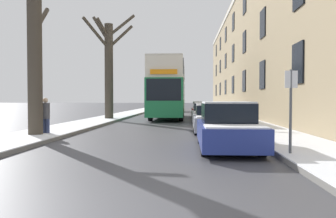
{
  "coord_description": "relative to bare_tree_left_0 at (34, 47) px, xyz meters",
  "views": [
    {
      "loc": [
        1.27,
        -4.03,
        1.53
      ],
      "look_at": [
        0.01,
        17.42,
        0.92
      ],
      "focal_mm": 35.0,
      "sensor_mm": 36.0,
      "label": 1
    }
  ],
  "objects": [
    {
      "name": "parked_car_3",
      "position": [
        7.3,
        15.21,
        -2.97
      ],
      "size": [
        1.72,
        4.52,
        1.39
      ],
      "color": "maroon",
      "rests_on": "ground"
    },
    {
      "name": "double_decker_bus",
      "position": [
        4.51,
        14.07,
        -1.03
      ],
      "size": [
        2.59,
        10.58,
        4.58
      ],
      "color": "#1E7A47",
      "rests_on": "ground"
    },
    {
      "name": "parked_car_2",
      "position": [
        7.3,
        9.21,
        -2.98
      ],
      "size": [
        1.86,
        4.53,
        1.36
      ],
      "color": "#9EA3AD",
      "rests_on": "ground"
    },
    {
      "name": "bare_tree_left_0",
      "position": [
        0.0,
        0.0,
        0.0
      ],
      "size": [
        1.52,
        3.51,
        7.44
      ],
      "color": "#423A30",
      "rests_on": "ground"
    },
    {
      "name": "parked_car_1",
      "position": [
        7.3,
        2.79,
        -2.99
      ],
      "size": [
        1.89,
        4.45,
        1.34
      ],
      "color": "#9EA3AD",
      "rests_on": "ground"
    },
    {
      "name": "terrace_facade_right",
      "position": [
        15.4,
        22.28,
        2.56
      ],
      "size": [
        9.1,
        53.8,
        12.34
      ],
      "color": "tan",
      "rests_on": "ground"
    },
    {
      "name": "street_sign_post",
      "position": [
        8.7,
        -4.14,
        -2.29
      ],
      "size": [
        0.32,
        0.07,
        2.3
      ],
      "color": "#4C4F54",
      "rests_on": "ground"
    },
    {
      "name": "sidewalk_left",
      "position": [
        -0.08,
        44.38,
        -3.54
      ],
      "size": [
        2.51,
        130.0,
        0.16
      ],
      "color": "slate",
      "rests_on": "ground"
    },
    {
      "name": "parked_car_0",
      "position": [
        7.3,
        -2.47,
        -2.95
      ],
      "size": [
        1.75,
        4.22,
        1.47
      ],
      "color": "navy",
      "rests_on": "ground"
    },
    {
      "name": "pedestrian_left_sidewalk",
      "position": [
        0.22,
        0.5,
        -2.73
      ],
      "size": [
        0.35,
        0.35,
        1.61
      ],
      "rotation": [
        0.0,
        0.0,
        0.12
      ],
      "color": "navy",
      "rests_on": "ground"
    },
    {
      "name": "sidewalk_right",
      "position": [
        9.65,
        44.38,
        -3.54
      ],
      "size": [
        2.51,
        130.0,
        0.16
      ],
      "color": "slate",
      "rests_on": "ground"
    },
    {
      "name": "oncoming_van",
      "position": [
        3.1,
        30.87,
        -2.41
      ],
      "size": [
        1.97,
        5.69,
        2.22
      ],
      "color": "#333842",
      "rests_on": "ground"
    },
    {
      "name": "bare_tree_left_1",
      "position": [
        0.26,
        11.33,
        0.46
      ],
      "size": [
        3.4,
        3.14,
        7.95
      ],
      "color": "#423A30",
      "rests_on": "ground"
    }
  ]
}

